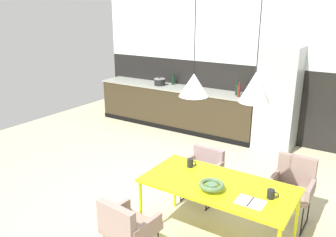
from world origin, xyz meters
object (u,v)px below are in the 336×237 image
(bottle_vinegar_dark, at_px, (239,91))
(pendant_lamp_over_table_far, at_px, (255,87))
(armchair_corner_seat, at_px, (204,167))
(refrigerator_column, at_px, (278,99))
(open_book, at_px, (250,202))
(bottle_wine_green, at_px, (173,80))
(cooking_pot, at_px, (160,82))
(fruit_bowl, at_px, (212,185))
(armchair_head_of_table, at_px, (293,182))
(pendant_lamp_over_table_near, at_px, (194,85))
(armchair_by_stool, at_px, (126,225))
(mug_white_ceramic, at_px, (271,194))
(bottle_oil_tall, at_px, (237,89))
(dining_table, at_px, (218,188))
(mug_short_terracotta, at_px, (190,163))

(bottle_vinegar_dark, relative_size, pendant_lamp_over_table_far, 0.25)
(armchair_corner_seat, bearing_deg, pendant_lamp_over_table_far, 141.96)
(refrigerator_column, height_order, open_book, refrigerator_column)
(bottle_wine_green, bearing_deg, cooking_pot, -132.45)
(fruit_bowl, height_order, pendant_lamp_over_table_far, pendant_lamp_over_table_far)
(armchair_head_of_table, relative_size, pendant_lamp_over_table_near, 0.67)
(open_book, relative_size, cooking_pot, 1.13)
(armchair_by_stool, distance_m, bottle_vinegar_dark, 4.00)
(refrigerator_column, height_order, mug_white_ceramic, refrigerator_column)
(armchair_corner_seat, height_order, open_book, open_book)
(armchair_by_stool, bearing_deg, fruit_bowl, 54.20)
(armchair_head_of_table, bearing_deg, open_book, 81.09)
(cooking_pot, xyz_separation_m, bottle_vinegar_dark, (1.88, -0.05, 0.05))
(cooking_pot, distance_m, bottle_oil_tall, 1.80)
(cooking_pot, bearing_deg, armchair_by_stool, -60.07)
(refrigerator_column, xyz_separation_m, dining_table, (0.28, -3.18, -0.27))
(bottle_wine_green, bearing_deg, fruit_bowl, -52.68)
(armchair_corner_seat, distance_m, pendant_lamp_over_table_far, 1.80)
(armchair_head_of_table, bearing_deg, fruit_bowl, 60.68)
(open_book, bearing_deg, bottle_oil_tall, 114.32)
(dining_table, distance_m, open_book, 0.47)
(armchair_by_stool, xyz_separation_m, pendant_lamp_over_table_far, (0.92, 0.86, 1.35))
(mug_white_ceramic, bearing_deg, cooking_pot, 138.01)
(dining_table, xyz_separation_m, armchair_corner_seat, (-0.56, 0.77, -0.21))
(armchair_corner_seat, bearing_deg, dining_table, 128.88)
(dining_table, distance_m, bottle_oil_tall, 3.39)
(armchair_head_of_table, xyz_separation_m, mug_short_terracotta, (-1.06, -0.70, 0.26))
(fruit_bowl, bearing_deg, refrigerator_column, 94.86)
(dining_table, height_order, open_book, open_book)
(mug_short_terracotta, xyz_separation_m, bottle_oil_tall, (-0.63, 2.98, 0.26))
(armchair_corner_seat, xyz_separation_m, mug_short_terracotta, (0.11, -0.57, 0.31))
(open_book, bearing_deg, mug_short_terracotta, 156.87)
(cooking_pot, height_order, pendant_lamp_over_table_near, pendant_lamp_over_table_near)
(mug_short_terracotta, bearing_deg, armchair_by_stool, -97.26)
(armchair_corner_seat, relative_size, mug_white_ceramic, 5.90)
(bottle_vinegar_dark, bearing_deg, mug_white_ceramic, -62.73)
(fruit_bowl, relative_size, pendant_lamp_over_table_far, 0.23)
(fruit_bowl, relative_size, bottle_oil_tall, 0.84)
(refrigerator_column, distance_m, mug_white_ceramic, 3.28)
(refrigerator_column, bearing_deg, bottle_wine_green, 175.80)
(bottle_wine_green, relative_size, pendant_lamp_over_table_far, 0.21)
(armchair_head_of_table, height_order, fruit_bowl, armchair_head_of_table)
(armchair_by_stool, bearing_deg, refrigerator_column, 90.16)
(fruit_bowl, height_order, pendant_lamp_over_table_near, pendant_lamp_over_table_near)
(dining_table, xyz_separation_m, armchair_head_of_table, (0.60, 0.90, -0.16))
(refrigerator_column, relative_size, bottle_vinegar_dark, 6.52)
(pendant_lamp_over_table_far, bearing_deg, bottle_wine_green, 131.89)
(bottle_wine_green, bearing_deg, pendant_lamp_over_table_near, -54.93)
(open_book, relative_size, pendant_lamp_over_table_far, 0.23)
(armchair_head_of_table, distance_m, open_book, 1.11)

